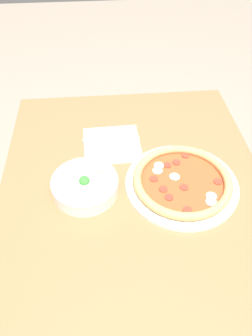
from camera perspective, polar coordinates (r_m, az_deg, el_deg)
ground_plane at (r=1.66m, az=1.03°, el=-21.71°), size 8.00×8.00×0.00m
dining_table at (r=1.09m, az=1.46°, el=-8.40°), size 1.06×0.82×0.77m
pizza at (r=1.01m, az=9.71°, el=-2.34°), size 0.34×0.34×0.04m
bowl at (r=0.98m, az=-7.13°, el=-2.89°), size 0.20×0.20×0.07m
napkin at (r=1.14m, az=-2.45°, el=4.15°), size 0.20×0.20×0.00m
fork at (r=1.12m, az=-2.27°, el=3.33°), size 0.02×0.18×0.00m
knife at (r=1.16m, az=-2.08°, el=5.08°), size 0.02×0.20×0.01m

